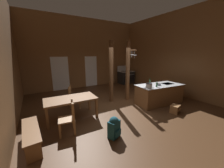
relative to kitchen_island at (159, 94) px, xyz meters
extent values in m
cube|color=#4C301C|center=(-1.75, 0.39, -0.49)|extent=(8.13, 9.38, 0.10)
cube|color=brown|center=(-1.75, 4.75, 1.78)|extent=(8.13, 0.14, 4.45)
cube|color=brown|center=(1.99, 0.39, 1.78)|extent=(0.14, 9.38, 4.45)
cube|color=white|center=(-3.40, 4.68, 0.59)|extent=(1.00, 0.01, 2.05)
cube|color=white|center=(-1.38, 4.68, 0.59)|extent=(0.84, 0.01, 2.05)
cube|color=brown|center=(0.00, 0.00, -0.01)|extent=(2.18, 1.10, 0.86)
cube|color=#B7BABF|center=(0.00, 0.00, 0.43)|extent=(2.24, 1.17, 0.02)
cube|color=black|center=(0.47, -0.05, 0.44)|extent=(0.56, 0.45, 0.00)
cube|color=black|center=(0.04, 0.43, -0.39)|extent=(1.99, 0.24, 0.10)
cube|color=black|center=(1.23, 4.09, 0.01)|extent=(1.12, 0.78, 0.90)
cube|color=black|center=(1.23, 3.70, -0.02)|extent=(0.93, 0.03, 0.52)
cylinder|color=#B7BABF|center=(1.24, 3.68, 0.26)|extent=(0.83, 0.04, 0.02)
cube|color=#B7BABF|center=(1.23, 4.09, 0.48)|extent=(1.16, 0.82, 0.03)
cube|color=#B7BABF|center=(1.22, 4.45, 0.68)|extent=(1.14, 0.07, 0.40)
cylinder|color=black|center=(1.48, 3.94, 0.50)|extent=(0.20, 0.20, 0.01)
cylinder|color=black|center=(0.98, 3.93, 0.50)|extent=(0.20, 0.20, 0.01)
cylinder|color=black|center=(1.47, 4.24, 0.50)|extent=(0.20, 0.20, 0.01)
cylinder|color=black|center=(0.98, 4.23, 0.50)|extent=(0.20, 0.20, 0.01)
cylinder|color=black|center=(1.56, 3.69, 0.38)|extent=(0.04, 0.03, 0.04)
cylinder|color=black|center=(1.34, 3.69, 0.38)|extent=(0.04, 0.03, 0.04)
cylinder|color=black|center=(1.12, 3.68, 0.38)|extent=(0.04, 0.03, 0.04)
cylinder|color=black|center=(0.90, 3.68, 0.38)|extent=(0.04, 0.03, 0.04)
cube|color=brown|center=(-0.94, 1.16, 0.96)|extent=(0.15, 0.15, 2.80)
cube|color=brown|center=(-0.76, 1.14, 1.96)|extent=(0.51, 0.13, 0.06)
cylinder|color=#B7BABF|center=(-0.75, 1.14, 1.86)|extent=(0.01, 0.01, 0.19)
cylinder|color=#B7BABF|center=(-0.75, 1.14, 1.75)|extent=(0.23, 0.23, 0.04)
cylinder|color=#B7BABF|center=(-0.75, 1.14, 1.67)|extent=(0.02, 0.02, 0.14)
cylinder|color=#B7BABF|center=(-0.59, 1.12, 1.85)|extent=(0.01, 0.01, 0.21)
cylinder|color=#B7BABF|center=(-0.59, 1.12, 1.73)|extent=(0.21, 0.21, 0.04)
cylinder|color=#B7BABF|center=(-0.59, 1.12, 1.65)|extent=(0.02, 0.02, 0.14)
cube|color=brown|center=(-1.75, 1.35, 0.96)|extent=(0.14, 0.14, 2.80)
cube|color=#9E7044|center=(-0.27, -1.00, -0.16)|extent=(0.42, 0.36, 0.04)
cube|color=#9E7044|center=(-0.42, -1.04, -0.31)|extent=(0.11, 0.28, 0.26)
cube|color=#9E7044|center=(-0.11, -0.95, -0.31)|extent=(0.11, 0.28, 0.26)
cube|color=#9E7044|center=(-0.27, -1.00, -0.30)|extent=(0.38, 0.35, 0.03)
cube|color=brown|center=(-3.80, 0.65, 0.27)|extent=(1.73, 0.95, 0.06)
cube|color=brown|center=(-4.58, 1.06, -0.10)|extent=(0.08, 0.08, 0.68)
cube|color=brown|center=(-3.00, 1.01, -0.10)|extent=(0.08, 0.08, 0.68)
cube|color=brown|center=(-4.60, 0.28, -0.10)|extent=(0.08, 0.08, 0.68)
cube|color=brown|center=(-3.02, 0.23, -0.10)|extent=(0.08, 0.08, 0.68)
cube|color=#9E7044|center=(-3.43, 1.51, -0.01)|extent=(0.57, 0.57, 0.04)
cube|color=#9E7044|center=(-3.18, 1.62, -0.23)|extent=(0.06, 0.06, 0.41)
cube|color=#9E7044|center=(-3.32, 1.27, -0.23)|extent=(0.06, 0.06, 0.41)
cube|color=#9E7044|center=(-3.53, 1.76, 0.04)|extent=(0.06, 0.06, 0.95)
cube|color=#9E7044|center=(-3.67, 1.41, 0.04)|extent=(0.06, 0.06, 0.95)
cube|color=#9E7044|center=(-3.60, 1.58, 0.40)|extent=(0.17, 0.37, 0.07)
cube|color=#9E7044|center=(-3.60, 1.58, 0.21)|extent=(0.17, 0.37, 0.07)
cube|color=#9E7044|center=(-4.14, -0.20, -0.01)|extent=(0.51, 0.51, 0.04)
cube|color=#9E7044|center=(-4.36, -0.35, -0.23)|extent=(0.06, 0.06, 0.41)
cube|color=#9E7044|center=(-4.30, 0.02, -0.23)|extent=(0.06, 0.06, 0.41)
cube|color=#9E7044|center=(-3.99, -0.41, 0.04)|extent=(0.06, 0.06, 0.95)
cube|color=#9E7044|center=(-3.92, -0.04, 0.04)|extent=(0.06, 0.06, 0.95)
cube|color=#9E7044|center=(-3.96, -0.23, 0.40)|extent=(0.10, 0.38, 0.07)
cube|color=#9E7044|center=(-3.96, -0.23, 0.21)|extent=(0.10, 0.38, 0.07)
cube|color=brown|center=(-5.01, -0.23, -0.02)|extent=(0.44, 1.40, 0.04)
cube|color=brown|center=(-4.97, -0.86, -0.24)|extent=(0.31, 0.08, 0.40)
cube|color=brown|center=(-5.04, 0.40, -0.24)|extent=(0.31, 0.08, 0.40)
cube|color=brown|center=(-5.01, -0.23, -0.32)|extent=(0.13, 1.18, 0.06)
cube|color=#194756|center=(-3.09, -1.04, -0.20)|extent=(0.38, 0.33, 0.48)
cube|color=#194756|center=(-3.04, -1.16, -0.27)|extent=(0.23, 0.14, 0.17)
cylinder|color=black|center=(-3.05, -0.89, -0.20)|extent=(0.05, 0.05, 0.38)
cylinder|color=black|center=(-3.22, -0.96, -0.20)|extent=(0.05, 0.05, 0.38)
sphere|color=#194756|center=(-3.09, -1.04, 0.02)|extent=(0.36, 0.36, 0.27)
cylinder|color=#B7BABF|center=(-0.90, -0.18, 0.54)|extent=(0.25, 0.25, 0.19)
cylinder|color=black|center=(-0.90, -0.18, 0.64)|extent=(0.26, 0.26, 0.01)
cylinder|color=#B7BABF|center=(-1.04, -0.18, 0.59)|extent=(0.05, 0.02, 0.02)
cylinder|color=#B7BABF|center=(-0.76, -0.18, 0.59)|extent=(0.05, 0.02, 0.02)
cylinder|color=slate|center=(-0.15, -0.04, 0.48)|extent=(0.20, 0.20, 0.07)
cylinder|color=black|center=(-0.15, -0.04, 0.51)|extent=(0.16, 0.16, 0.00)
cylinder|color=#2D5638|center=(-0.46, -0.20, 0.53)|extent=(0.07, 0.07, 0.18)
cylinder|color=#2D5638|center=(-0.46, -0.20, 0.66)|extent=(0.03, 0.03, 0.06)
cylinder|color=#2D5638|center=(-0.60, 0.06, 0.57)|extent=(0.06, 0.06, 0.26)
cylinder|color=#2D5638|center=(-0.60, 0.06, 0.74)|extent=(0.03, 0.03, 0.09)
camera|label=1|loc=(-4.76, -3.70, 1.80)|focal=20.70mm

